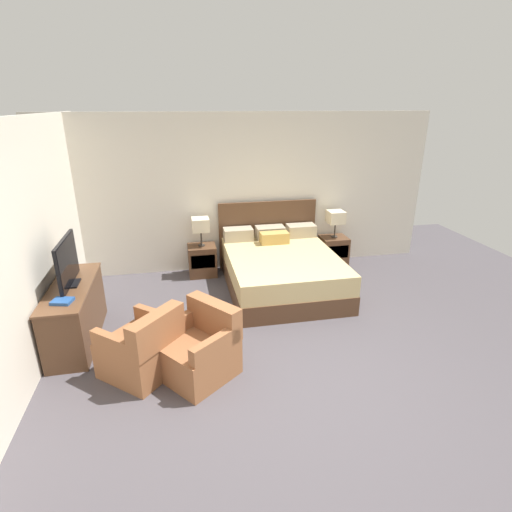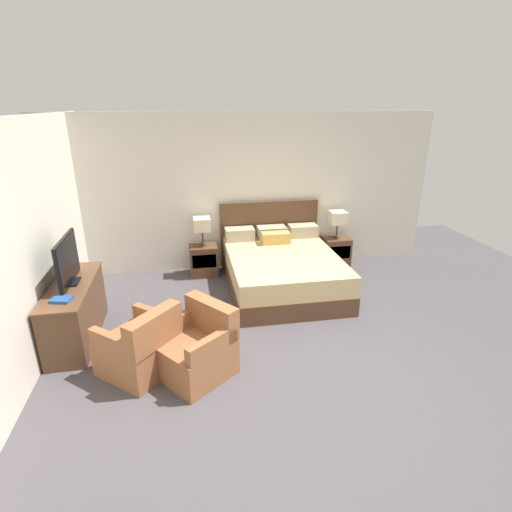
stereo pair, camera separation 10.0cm
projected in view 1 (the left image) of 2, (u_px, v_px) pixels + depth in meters
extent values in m
plane|color=#4C474C|center=(300.00, 387.00, 4.06)|extent=(9.99, 9.99, 0.00)
cube|color=silver|center=(243.00, 193.00, 6.68)|extent=(6.47, 0.06, 2.59)
cube|color=silver|center=(34.00, 241.00, 4.36)|extent=(0.06, 5.13, 2.59)
cube|color=brown|center=(282.00, 281.00, 6.14)|extent=(1.62, 2.00, 0.28)
cube|color=#D6BC7F|center=(282.00, 264.00, 6.03)|extent=(1.61, 1.98, 0.29)
cube|color=brown|center=(267.00, 234.00, 6.92)|extent=(1.69, 0.05, 1.16)
cube|color=tan|center=(238.00, 234.00, 6.61)|extent=(0.48, 0.28, 0.20)
cube|color=tan|center=(270.00, 232.00, 6.71)|extent=(0.48, 0.28, 0.20)
cube|color=tan|center=(301.00, 230.00, 6.80)|extent=(0.48, 0.28, 0.20)
cube|color=tan|center=(274.00, 238.00, 6.46)|extent=(0.45, 0.22, 0.18)
cube|color=brown|center=(202.00, 260.00, 6.64)|extent=(0.46, 0.40, 0.51)
cube|color=#3C2718|center=(203.00, 262.00, 6.44)|extent=(0.39, 0.01, 0.23)
cube|color=brown|center=(333.00, 251.00, 7.07)|extent=(0.46, 0.40, 0.51)
cube|color=#3C2718|center=(338.00, 252.00, 6.87)|extent=(0.39, 0.01, 0.23)
cylinder|color=#332D28|center=(202.00, 245.00, 6.55)|extent=(0.11, 0.11, 0.02)
cylinder|color=#332D28|center=(201.00, 238.00, 6.50)|extent=(0.02, 0.02, 0.24)
cube|color=beige|center=(200.00, 225.00, 6.42)|extent=(0.27, 0.27, 0.21)
cylinder|color=#332D28|center=(334.00, 237.00, 6.97)|extent=(0.11, 0.11, 0.02)
cylinder|color=#332D28|center=(335.00, 230.00, 6.93)|extent=(0.02, 0.02, 0.24)
cube|color=beige|center=(336.00, 217.00, 6.84)|extent=(0.27, 0.27, 0.21)
cube|color=brown|center=(75.00, 313.00, 4.75)|extent=(0.45, 1.37, 0.72)
cube|color=brown|center=(70.00, 287.00, 4.63)|extent=(0.46, 1.41, 0.02)
cube|color=black|center=(71.00, 284.00, 4.66)|extent=(0.18, 0.25, 0.02)
cube|color=black|center=(67.00, 262.00, 4.56)|extent=(0.04, 0.80, 0.55)
cube|color=black|center=(69.00, 262.00, 4.56)|extent=(0.01, 0.78, 0.53)
cube|color=#234C8E|center=(62.00, 301.00, 4.23)|extent=(0.24, 0.21, 0.03)
cube|color=#935B38|center=(141.00, 355.00, 4.25)|extent=(0.96, 0.96, 0.40)
cube|color=#935B38|center=(157.00, 330.00, 3.99)|extent=(0.57, 0.62, 0.36)
cube|color=#935B38|center=(116.00, 345.00, 3.90)|extent=(0.53, 0.48, 0.18)
cube|color=#935B38|center=(158.00, 319.00, 4.38)|extent=(0.53, 0.48, 0.18)
cube|color=#935B38|center=(197.00, 358.00, 4.18)|extent=(0.96, 0.96, 0.40)
cube|color=#935B38|center=(214.00, 317.00, 4.24)|extent=(0.55, 0.63, 0.36)
cube|color=#935B38|center=(216.00, 345.00, 3.90)|extent=(0.54, 0.46, 0.18)
cube|color=#935B38|center=(177.00, 325.00, 4.26)|extent=(0.54, 0.46, 0.18)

